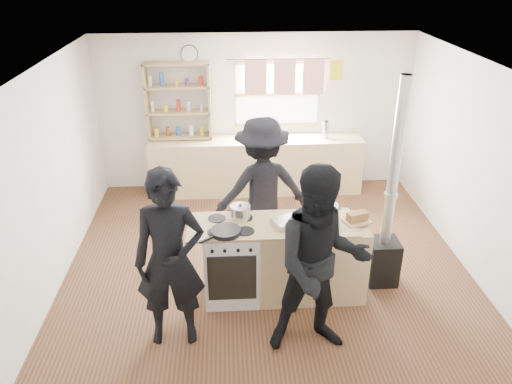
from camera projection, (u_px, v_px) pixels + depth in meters
The scene contains 14 objects.
ground at pixel (267, 266), 6.33m from camera, with size 5.00×5.00×0.01m, color brown.
back_counter at pixel (256, 165), 8.12m from camera, with size 3.40×0.55×0.90m, color #DABD83.
shelving_unit at pixel (178, 101), 7.70m from camera, with size 1.00×0.28×1.20m.
thermos at pixel (326, 130), 7.93m from camera, with size 0.10×0.10×0.27m, color silver.
cooking_island at pixel (284, 259), 5.64m from camera, with size 1.97×0.64×0.93m.
skillet_greens at pixel (226, 231), 5.23m from camera, with size 0.45×0.45×0.05m.
roast_tray at pixel (289, 222), 5.39m from camera, with size 0.39×0.34×0.07m.
stockpot_stove at pixel (240, 212), 5.50m from camera, with size 0.22×0.22×0.18m.
stockpot_counter at pixel (326, 211), 5.49m from camera, with size 0.26×0.26×0.20m.
bread_board at pixel (357, 218), 5.44m from camera, with size 0.33×0.28×0.12m.
flue_heater at pixel (386, 235), 5.78m from camera, with size 0.35×0.35×2.50m.
person_near_left at pixel (170, 261), 4.77m from camera, with size 0.68×0.45×1.87m, color black.
person_near_right at pixel (321, 263), 4.66m from camera, with size 0.95×0.74×1.95m, color black.
person_far at pixel (262, 188), 6.25m from camera, with size 1.19×0.68×1.84m, color black.
Camera 1 is at (-0.46, -5.26, 3.62)m, focal length 35.00 mm.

